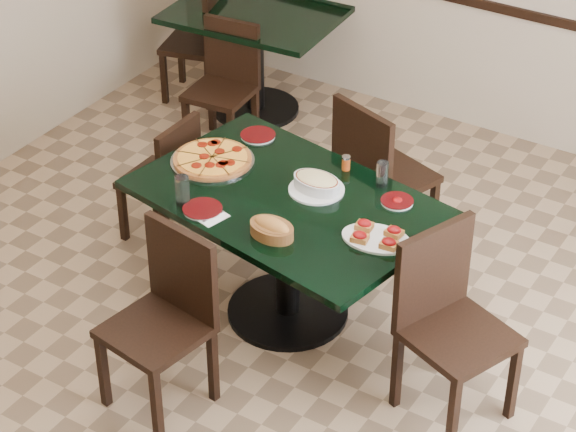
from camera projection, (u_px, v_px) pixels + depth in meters
The scene contains 20 objects.
floor at pixel (265, 351), 5.82m from camera, with size 5.50×5.50×0.00m, color #8E7252.
main_table at pixel (288, 227), 5.76m from camera, with size 1.68×1.24×0.75m.
back_table at pixel (255, 43), 7.66m from camera, with size 1.17×0.89×0.75m.
chair_far at pixel (376, 170), 6.26m from camera, with size 0.57×0.57×0.97m.
chair_near at pixel (167, 310), 5.28m from camera, with size 0.50×0.50×0.93m.
chair_right at pixel (447, 314), 5.22m from camera, with size 0.58×0.58×0.96m.
chair_left at pixel (167, 175), 6.42m from camera, with size 0.37×0.37×0.79m.
back_chair_near at pixel (226, 79), 7.33m from camera, with size 0.43×0.43×0.85m.
back_chair_left at pixel (203, 37), 7.86m from camera, with size 0.48×0.48×0.84m.
pepperoni_pizza at pixel (212, 159), 5.93m from camera, with size 0.45×0.45×0.04m.
lasagna_casserole at pixel (317, 183), 5.68m from camera, with size 0.29×0.29×0.09m.
bread_basket at pixel (272, 229), 5.36m from camera, with size 0.25×0.18×0.10m.
bruschetta_platter at pixel (376, 236), 5.34m from camera, with size 0.37×0.28×0.05m.
side_plate_near at pixel (202, 209), 5.55m from camera, with size 0.20×0.20×0.02m.
side_plate_far_r at pixel (397, 201), 5.61m from camera, with size 0.17×0.17×0.03m.
side_plate_far_l at pixel (258, 135), 6.15m from camera, with size 0.19×0.19×0.02m.
napkin_setting at pixel (210, 216), 5.51m from camera, with size 0.17×0.17×0.01m.
water_glass_a at pixel (382, 174), 5.71m from camera, with size 0.06×0.06×0.13m, color silver.
water_glass_b at pixel (182, 190), 5.57m from camera, with size 0.07×0.07×0.15m, color silver.
pepper_shaker at pixel (346, 163), 5.85m from camera, with size 0.05×0.05×0.08m.
Camera 1 is at (2.44, -3.68, 3.86)m, focal length 70.00 mm.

